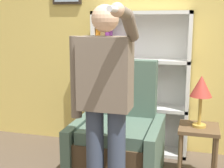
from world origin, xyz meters
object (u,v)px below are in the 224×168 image
Objects in this scene: person_standing at (105,99)px; side_table at (198,138)px; armchair at (119,140)px; table_lamp at (201,89)px; bookcase at (133,83)px.

person_standing is 3.00× the size of side_table.
armchair is at bearing 94.51° from person_standing.
armchair is at bearing -174.46° from table_lamp.
bookcase is 1.44× the size of armchair.
bookcase reaches higher than table_lamp.
armchair is 1.00m from table_lamp.
bookcase is at bearing 89.32° from armchair.
table_lamp reaches higher than side_table.
armchair is 2.32× the size of table_lamp.
armchair is 0.82m from side_table.
bookcase is at bearing 91.91° from person_standing.
armchair is at bearing -90.68° from bookcase.
armchair is (-0.01, -0.68, -0.49)m from bookcase.
table_lamp is (0.80, -0.60, 0.10)m from bookcase.
bookcase is 3.34× the size of table_lamp.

